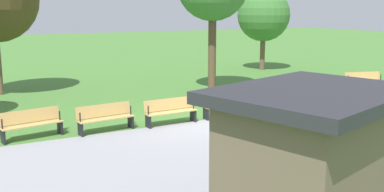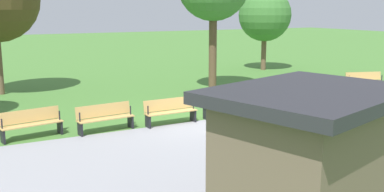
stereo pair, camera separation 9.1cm
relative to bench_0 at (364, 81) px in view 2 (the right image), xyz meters
name	(u,v)px [view 2 (the right image)]	position (x,y,z in m)	size (l,w,h in m)	color
ground_plane	(200,121)	(10.15, 1.62, -0.48)	(120.00, 120.00, 0.00)	#477A33
path_paving	(247,142)	(10.15, 4.59, -0.47)	(34.87, 6.02, 0.01)	#939399
bench_0	(364,81)	(0.00, 0.00, 0.00)	(1.94, 1.01, 0.89)	tan
bench_1	(341,86)	(2.21, 0.61, 0.00)	(1.94, 0.90, 0.89)	tan
bench_2	(311,92)	(4.45, 1.07, 0.00)	(1.93, 0.78, 0.89)	tan
bench_3	(273,98)	(6.72, 1.38, 0.00)	(1.92, 0.66, 0.89)	tan
bench_4	(226,104)	(9.01, 1.53, 0.00)	(1.90, 0.54, 0.89)	tan
bench_5	(170,111)	(11.30, 1.53, 0.00)	(1.90, 0.54, 0.89)	tan
bench_6	(105,117)	(13.58, 1.38, 0.00)	(1.92, 0.66, 0.89)	tan
bench_7	(31,123)	(15.85, 1.07, 0.00)	(1.93, 0.78, 0.89)	tan
tree_1	(265,15)	(-0.07, -8.40, 3.08)	(3.40, 3.40, 5.27)	brown
kiosk	(307,166)	(12.63, 9.89, 0.92)	(3.89, 3.38, 2.71)	brown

